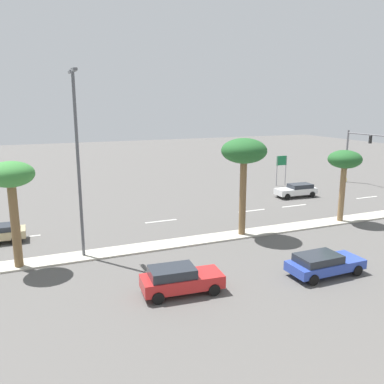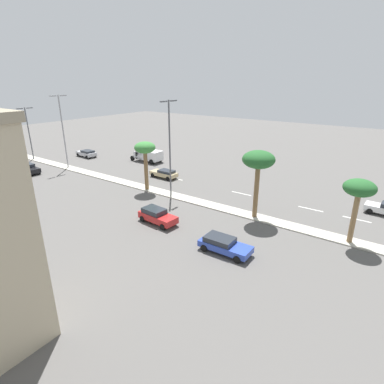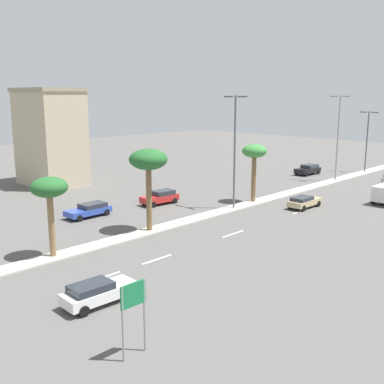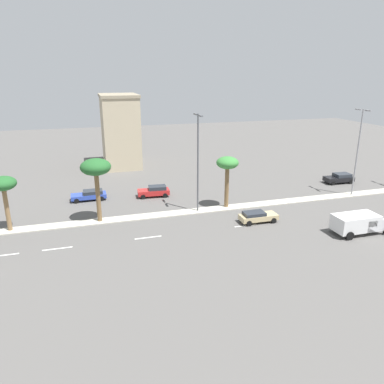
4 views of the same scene
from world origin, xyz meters
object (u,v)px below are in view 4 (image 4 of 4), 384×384
(sedan_black_left, at_px, (339,178))
(street_lamp_center, at_px, (358,147))
(commercial_building, at_px, (120,131))
(palm_tree_leading, at_px, (96,169))
(palm_tree_center, at_px, (3,186))
(sedan_blue_front, at_px, (90,195))
(palm_tree_trailing, at_px, (227,165))
(sedan_tan_outboard, at_px, (257,216))
(sedan_red_rear, at_px, (154,191))
(box_truck, at_px, (359,223))
(street_lamp_outboard, at_px, (198,157))

(sedan_black_left, bearing_deg, street_lamp_center, -21.81)
(commercial_building, bearing_deg, street_lamp_center, 47.53)
(palm_tree_leading, bearing_deg, palm_tree_center, -90.43)
(sedan_black_left, xyz_separation_m, sedan_blue_front, (-2.70, -37.40, -0.08))
(palm_tree_trailing, relative_size, sedan_tan_outboard, 1.48)
(commercial_building, height_order, sedan_blue_front, commercial_building)
(commercial_building, xyz_separation_m, sedan_black_left, (20.75, 31.09, -5.63))
(sedan_red_rear, xyz_separation_m, box_truck, (18.24, 18.44, 0.41))
(sedan_red_rear, bearing_deg, commercial_building, -173.16)
(box_truck, bearing_deg, palm_tree_center, -107.45)
(sedan_red_rear, distance_m, sedan_tan_outboard, 15.64)
(sedan_black_left, relative_size, box_truck, 0.75)
(commercial_building, height_order, sedan_tan_outboard, commercial_building)
(palm_tree_center, bearing_deg, sedan_red_rear, 112.25)
(palm_tree_center, bearing_deg, street_lamp_center, 89.65)
(palm_tree_center, xyz_separation_m, sedan_red_rear, (-7.04, 17.21, -4.32))
(street_lamp_center, xyz_separation_m, sedan_black_left, (-5.65, 2.26, -6.06))
(palm_tree_trailing, relative_size, street_lamp_outboard, 0.55)
(commercial_building, relative_size, palm_tree_trailing, 1.98)
(palm_tree_leading, relative_size, street_lamp_center, 0.62)
(box_truck, bearing_deg, commercial_building, -150.95)
(palm_tree_center, height_order, palm_tree_leading, palm_tree_leading)
(palm_tree_leading, relative_size, sedan_blue_front, 1.58)
(palm_tree_leading, bearing_deg, street_lamp_center, 89.68)
(sedan_tan_outboard, bearing_deg, box_truck, 56.85)
(palm_tree_leading, height_order, box_truck, palm_tree_leading)
(palm_tree_center, bearing_deg, commercial_building, 150.29)
(palm_tree_leading, distance_m, street_lamp_center, 34.30)
(palm_tree_leading, xyz_separation_m, sedan_black_left, (-5.46, 36.55, -5.44))
(commercial_building, xyz_separation_m, palm_tree_trailing, (25.96, 10.20, -0.94))
(commercial_building, distance_m, palm_tree_trailing, 27.91)
(street_lamp_outboard, bearing_deg, sedan_black_left, 102.60)
(palm_tree_trailing, distance_m, sedan_blue_front, 18.91)
(palm_tree_trailing, bearing_deg, sedan_black_left, 104.01)
(palm_tree_trailing, bearing_deg, street_lamp_outboard, -85.15)
(sedan_tan_outboard, bearing_deg, street_lamp_outboard, -133.37)
(palm_tree_leading, bearing_deg, sedan_tan_outboard, 72.93)
(street_lamp_center, bearing_deg, street_lamp_outboard, -90.26)
(palm_tree_trailing, relative_size, box_truck, 1.08)
(street_lamp_outboard, bearing_deg, sedan_tan_outboard, 46.63)
(palm_tree_center, xyz_separation_m, sedan_blue_front, (-8.08, 8.61, -4.40))
(palm_tree_trailing, distance_m, sedan_black_left, 22.04)
(sedan_red_rear, bearing_deg, sedan_blue_front, -96.92)
(street_lamp_center, height_order, sedan_tan_outboard, street_lamp_center)
(palm_tree_leading, bearing_deg, sedan_red_rear, 132.53)
(palm_tree_leading, height_order, sedan_blue_front, palm_tree_leading)
(palm_tree_leading, xyz_separation_m, palm_tree_trailing, (-0.24, 15.66, -0.75))
(commercial_building, bearing_deg, palm_tree_leading, -11.77)
(palm_tree_center, distance_m, sedan_black_left, 46.52)
(palm_tree_leading, height_order, sedan_black_left, palm_tree_leading)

